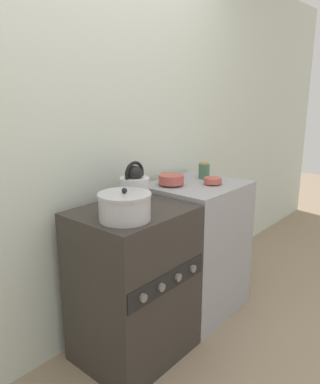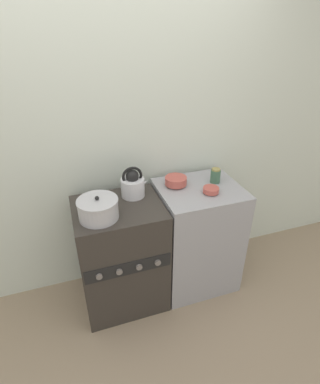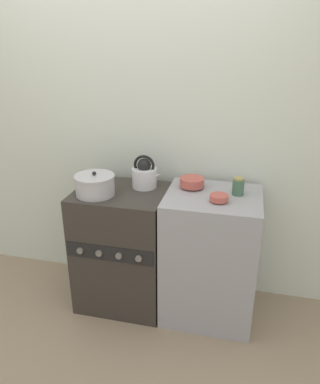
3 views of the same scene
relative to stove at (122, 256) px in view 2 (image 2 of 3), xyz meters
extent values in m
plane|color=gray|center=(0.00, -0.26, -0.46)|extent=(12.00, 12.00, 0.00)
cube|color=silver|center=(0.00, 0.36, 0.79)|extent=(7.00, 0.06, 2.50)
cube|color=#332D28|center=(0.00, 0.00, 0.00)|extent=(0.64, 0.53, 0.92)
cube|color=black|center=(0.00, -0.27, 0.11)|extent=(0.61, 0.01, 0.11)
cylinder|color=slate|center=(-0.21, -0.28, 0.11)|extent=(0.04, 0.02, 0.04)
cylinder|color=slate|center=(-0.07, -0.28, 0.11)|extent=(0.04, 0.02, 0.04)
cylinder|color=slate|center=(0.07, -0.28, 0.11)|extent=(0.04, 0.02, 0.04)
cylinder|color=slate|center=(0.21, -0.28, 0.11)|extent=(0.04, 0.02, 0.04)
cube|color=#99999E|center=(0.65, 0.01, 0.01)|extent=(0.64, 0.56, 0.94)
cylinder|color=silver|center=(0.14, 0.12, 0.53)|extent=(0.18, 0.18, 0.14)
sphere|color=black|center=(0.14, 0.12, 0.62)|extent=(0.10, 0.10, 0.10)
torus|color=black|center=(0.14, 0.12, 0.62)|extent=(0.15, 0.02, 0.15)
cone|color=silver|center=(0.23, 0.12, 0.55)|extent=(0.09, 0.04, 0.07)
cylinder|color=#B2B2B7|center=(-0.14, -0.09, 0.52)|extent=(0.26, 0.26, 0.12)
cylinder|color=#B2B2B7|center=(-0.14, -0.09, 0.59)|extent=(0.27, 0.27, 0.01)
sphere|color=black|center=(-0.14, -0.09, 0.61)|extent=(0.03, 0.03, 0.03)
cylinder|color=#B75147|center=(0.49, 0.11, 0.49)|extent=(0.08, 0.08, 0.01)
cylinder|color=#B75147|center=(0.49, 0.11, 0.53)|extent=(0.17, 0.17, 0.06)
cylinder|color=#B75147|center=(0.69, -0.08, 0.49)|extent=(0.05, 0.05, 0.01)
cylinder|color=#B75147|center=(0.69, -0.08, 0.51)|extent=(0.12, 0.12, 0.04)
cylinder|color=#3F664C|center=(0.80, 0.07, 0.54)|extent=(0.08, 0.08, 0.11)
cylinder|color=#998C4C|center=(0.80, 0.07, 0.60)|extent=(0.07, 0.07, 0.01)
camera|label=1|loc=(-1.40, -1.41, 1.09)|focal=35.00mm
camera|label=2|loc=(-0.29, -1.79, 1.61)|focal=28.00mm
camera|label=3|loc=(0.83, -2.28, 1.46)|focal=35.00mm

